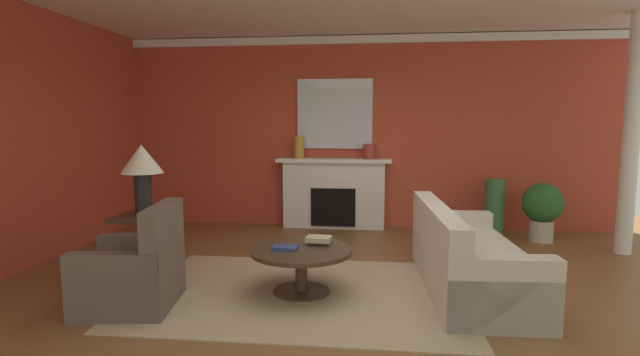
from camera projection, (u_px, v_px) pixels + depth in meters
ground_plane at (356, 286)px, 4.87m from camera, size 9.81×9.81×0.00m
wall_fireplace at (364, 132)px, 7.55m from camera, size 8.14×0.12×3.03m
wall_window at (25, 137)px, 5.43m from camera, size 0.12×6.27×3.03m
crown_moulding at (365, 40)px, 7.30m from camera, size 8.14×0.08×0.12m
area_rug at (301, 292)px, 4.67m from camera, size 3.17×2.23×0.01m
fireplace at (334, 195)px, 7.51m from camera, size 1.80×0.35×1.11m
mantel_mirror at (335, 114)px, 7.48m from camera, size 1.19×0.04×1.09m
sofa at (467, 261)px, 4.72m from camera, size 1.00×2.14×0.85m
armchair_near_window at (134, 274)px, 4.29m from camera, size 0.90×0.90×0.95m
coffee_table at (301, 260)px, 4.63m from camera, size 1.00×1.00×0.45m
side_table at (145, 243)px, 5.05m from camera, size 0.56×0.56×0.70m
table_lamp at (142, 166)px, 4.95m from camera, size 0.44×0.44×0.75m
vase_tall_corner at (494, 208)px, 6.95m from camera, size 0.28×0.28×0.85m
vase_mantel_left at (299, 147)px, 7.43m from camera, size 0.17×0.17×0.35m
vase_mantel_right at (369, 152)px, 7.32m from camera, size 0.19×0.19×0.23m
book_red_cover at (285, 248)px, 4.58m from camera, size 0.25×0.18×0.04m
book_art_folio at (319, 239)px, 4.76m from camera, size 0.26×0.19×0.05m
potted_plant at (542, 207)px, 6.65m from camera, size 0.56×0.56×0.83m
column_white at (631, 135)px, 5.91m from camera, size 0.20×0.20×3.03m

